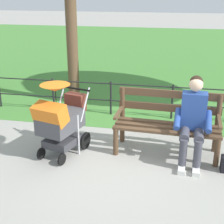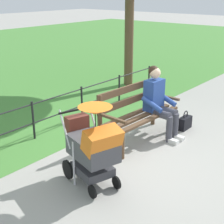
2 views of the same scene
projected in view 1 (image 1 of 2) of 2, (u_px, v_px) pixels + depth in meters
ground_plane at (130, 151)px, 5.23m from camera, size 60.00×60.00×0.00m
grass_lawn at (160, 51)px, 13.29m from camera, size 40.00×16.00×0.01m
park_bench at (168, 120)px, 5.04m from camera, size 1.62×0.67×0.96m
person_on_bench at (193, 118)px, 4.72m from camera, size 0.55×0.74×1.28m
stroller at (60, 119)px, 4.91m from camera, size 0.72×0.98×1.15m
park_fence at (141, 97)px, 6.46m from camera, size 6.15×0.04×0.70m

